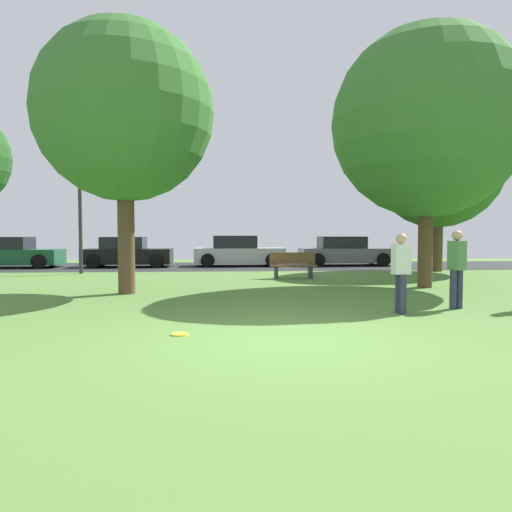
# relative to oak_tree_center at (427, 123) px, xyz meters

# --- Properties ---
(ground_plane) EXTENTS (44.00, 44.00, 0.00)m
(ground_plane) POSITION_rel_oak_tree_center_xyz_m (-5.00, -6.60, -4.72)
(ground_plane) COLOR #547F38
(road_strip) EXTENTS (44.00, 6.40, 0.01)m
(road_strip) POSITION_rel_oak_tree_center_xyz_m (-5.00, 9.40, -4.72)
(road_strip) COLOR #28282B
(road_strip) RESTS_ON ground_plane
(oak_tree_center) EXTENTS (5.43, 5.43, 7.45)m
(oak_tree_center) POSITION_rel_oak_tree_center_xyz_m (0.00, 0.00, 0.00)
(oak_tree_center) COLOR brown
(oak_tree_center) RESTS_ON ground_plane
(oak_tree_right) EXTENTS (4.55, 4.55, 6.93)m
(oak_tree_right) POSITION_rel_oak_tree_center_xyz_m (-8.34, -0.88, -0.08)
(oak_tree_right) COLOR brown
(oak_tree_right) RESTS_ON ground_plane
(maple_tree_near) EXTENTS (5.27, 5.27, 7.07)m
(maple_tree_near) POSITION_rel_oak_tree_center_xyz_m (3.00, 5.77, -0.30)
(maple_tree_near) COLOR brown
(maple_tree_near) RESTS_ON ground_plane
(person_thrower) EXTENTS (0.35, 0.30, 1.56)m
(person_thrower) POSITION_rel_oak_tree_center_xyz_m (-2.41, -4.43, -3.87)
(person_thrower) COLOR #2D334C
(person_thrower) RESTS_ON ground_plane
(person_bystander) EXTENTS (0.30, 0.37, 1.62)m
(person_bystander) POSITION_rel_oak_tree_center_xyz_m (-1.03, -3.92, -3.83)
(person_bystander) COLOR #2D334C
(person_bystander) RESTS_ON ground_plane
(frisbee_disc) EXTENTS (0.27, 0.27, 0.03)m
(frisbee_disc) POSITION_rel_oak_tree_center_xyz_m (-6.52, -6.12, -4.71)
(frisbee_disc) COLOR yellow
(frisbee_disc) RESTS_ON ground_plane
(parked_car_green) EXTENTS (4.38, 1.93, 1.41)m
(parked_car_green) POSITION_rel_oak_tree_center_xyz_m (-15.55, 9.11, -4.08)
(parked_car_green) COLOR #195633
(parked_car_green) RESTS_ON ground_plane
(parked_car_black) EXTENTS (4.03, 1.94, 1.41)m
(parked_car_black) POSITION_rel_oak_tree_center_xyz_m (-10.32, 9.30, -4.08)
(parked_car_black) COLOR black
(parked_car_black) RESTS_ON ground_plane
(parked_car_silver) EXTENTS (4.29, 2.00, 1.46)m
(parked_car_silver) POSITION_rel_oak_tree_center_xyz_m (-5.09, 9.62, -4.06)
(parked_car_silver) COLOR #B7B7BC
(parked_car_silver) RESTS_ON ground_plane
(parked_car_grey) EXTENTS (4.48, 2.05, 1.42)m
(parked_car_grey) POSITION_rel_oak_tree_center_xyz_m (0.14, 9.63, -4.07)
(parked_car_grey) COLOR slate
(parked_car_grey) RESTS_ON ground_plane
(park_bench) EXTENTS (1.60, 0.45, 0.90)m
(park_bench) POSITION_rel_oak_tree_center_xyz_m (-3.41, 3.00, -4.26)
(park_bench) COLOR brown
(park_bench) RESTS_ON ground_plane
(street_lamp_post) EXTENTS (0.14, 0.14, 4.50)m
(street_lamp_post) POSITION_rel_oak_tree_center_xyz_m (-11.37, 5.60, -2.47)
(street_lamp_post) COLOR #2D2D33
(street_lamp_post) RESTS_ON ground_plane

